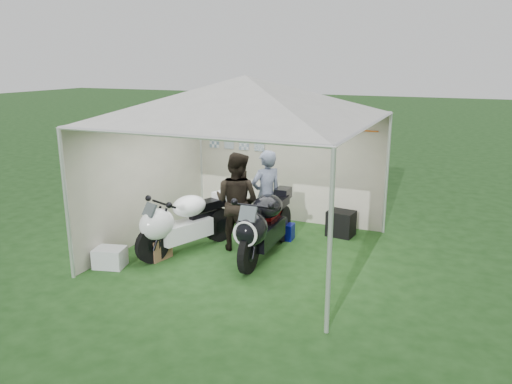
% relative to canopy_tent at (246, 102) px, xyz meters
% --- Properties ---
extents(ground, '(80.00, 80.00, 0.00)m').
position_rel_canopy_tent_xyz_m(ground, '(0.00, -0.03, -2.58)').
color(ground, '#1C4316').
rests_on(ground, ground).
extents(canopy_tent, '(5.66, 5.66, 3.00)m').
position_rel_canopy_tent_xyz_m(canopy_tent, '(0.00, 0.00, 0.00)').
color(canopy_tent, silver).
rests_on(canopy_tent, ground).
extents(motorcycle_white, '(1.00, 1.98, 1.02)m').
position_rel_canopy_tent_xyz_m(motorcycle_white, '(-0.99, -0.48, -2.01)').
color(motorcycle_white, black).
rests_on(motorcycle_white, ground).
extents(motorcycle_black, '(0.53, 2.21, 1.09)m').
position_rel_canopy_tent_xyz_m(motorcycle_black, '(0.38, -0.15, -1.97)').
color(motorcycle_black, black).
rests_on(motorcycle_black, ground).
extents(paddock_stand, '(0.41, 0.26, 0.30)m').
position_rel_canopy_tent_xyz_m(paddock_stand, '(0.35, 0.86, -2.43)').
color(paddock_stand, '#1219BC').
rests_on(paddock_stand, ground).
extents(person_dark_jacket, '(0.89, 0.72, 1.73)m').
position_rel_canopy_tent_xyz_m(person_dark_jacket, '(-0.22, 0.07, -1.71)').
color(person_dark_jacket, black).
rests_on(person_dark_jacket, ground).
extents(person_blue_jacket, '(0.69, 0.73, 1.68)m').
position_rel_canopy_tent_xyz_m(person_blue_jacket, '(0.07, 0.71, -1.74)').
color(person_blue_jacket, slate).
rests_on(person_blue_jacket, ground).
extents(equipment_box, '(0.53, 0.44, 0.48)m').
position_rel_canopy_tent_xyz_m(equipment_box, '(1.29, 1.46, -2.33)').
color(equipment_box, black).
rests_on(equipment_box, ground).
extents(crate_0, '(0.55, 0.47, 0.31)m').
position_rel_canopy_tent_xyz_m(crate_0, '(-1.75, -1.47, -2.42)').
color(crate_0, silver).
rests_on(crate_0, ground).
extents(crate_1, '(0.49, 0.49, 0.37)m').
position_rel_canopy_tent_xyz_m(crate_1, '(-1.31, -0.86, -2.39)').
color(crate_1, brown).
rests_on(crate_1, ground).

